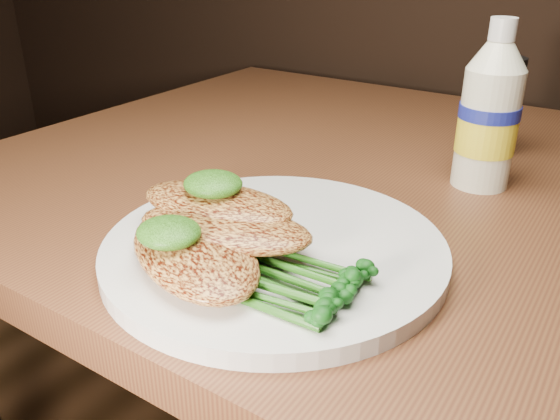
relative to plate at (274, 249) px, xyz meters
The scene contains 9 objects.
plate is the anchor object (origin of this frame).
chicken_front 0.08m from the plate, 113.53° to the right, with size 0.16×0.09×0.03m, color #C78B3F.
chicken_mid 0.05m from the plate, 126.78° to the right, with size 0.15×0.08×0.02m, color #C78B3F.
chicken_back 0.06m from the plate, 165.61° to the right, with size 0.14×0.07×0.02m, color #C78B3F.
pesto_front 0.10m from the plate, 117.08° to the right, with size 0.05×0.05×0.02m, color #143708.
pesto_back 0.08m from the plate, 165.62° to the right, with size 0.05×0.05×0.02m, color #143708.
broccolini_bundle 0.07m from the plate, 52.01° to the right, with size 0.14×0.11×0.02m, color #1F5612, non-canonical shape.
mayo_bottle 0.29m from the plate, 68.87° to the left, with size 0.06×0.06×0.18m, color #EBE8C7, non-canonical shape.
pepper_grinder 0.39m from the plate, 77.55° to the left, with size 0.05×0.05×0.12m, color black, non-canonical shape.
Camera 1 is at (0.14, 0.45, 1.00)m, focal length 36.81 mm.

